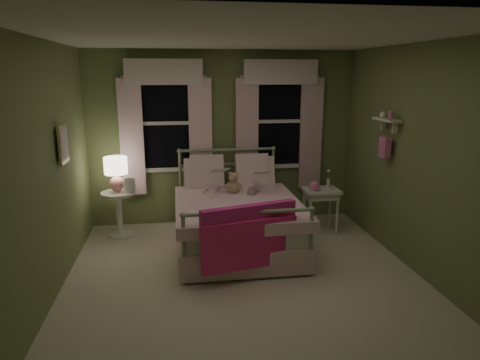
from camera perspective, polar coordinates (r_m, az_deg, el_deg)
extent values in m
plane|color=beige|center=(4.92, 0.73, -13.30)|extent=(4.20, 4.20, 0.00)
plane|color=white|center=(4.39, 0.84, 18.48)|extent=(4.20, 4.20, 0.00)
plane|color=#6B814D|center=(6.52, -2.23, 5.56)|extent=(4.00, 0.00, 4.00)
plane|color=#6B814D|center=(2.52, 8.64, -8.54)|extent=(4.00, 0.00, 4.00)
plane|color=#6B814D|center=(4.60, -24.61, 0.71)|extent=(0.00, 4.20, 4.20)
plane|color=#6B814D|center=(5.19, 23.17, 2.23)|extent=(0.00, 4.20, 4.20)
cube|color=white|center=(5.66, -0.48, -4.92)|extent=(1.44, 1.94, 0.26)
cube|color=white|center=(5.75, -0.48, -7.19)|extent=(1.54, 2.02, 0.30)
cube|color=white|center=(5.47, -0.27, -3.64)|extent=(1.58, 1.75, 0.14)
cylinder|color=#9EB793|center=(5.65, -7.46, -6.37)|extent=(0.04, 1.90, 0.04)
cylinder|color=#9EB793|center=(5.84, 6.27, -5.68)|extent=(0.04, 1.90, 0.04)
cylinder|color=#9EB793|center=(6.50, -7.91, -1.14)|extent=(0.04, 0.04, 1.15)
cylinder|color=#9EB793|center=(6.66, 4.39, -0.67)|extent=(0.04, 0.04, 1.15)
sphere|color=#9EB793|center=(6.37, -8.09, 3.86)|extent=(0.07, 0.07, 0.07)
sphere|color=#9EB793|center=(6.54, 4.48, 4.21)|extent=(0.07, 0.07, 0.07)
cylinder|color=#9EB793|center=(6.42, -1.72, 4.06)|extent=(1.42, 0.04, 0.04)
cylinder|color=#9EB793|center=(6.46, -1.71, 2.14)|extent=(1.38, 0.03, 0.03)
cylinder|color=#9EB793|center=(4.72, -7.47, -9.31)|extent=(0.04, 0.04, 0.80)
cylinder|color=#9EB793|center=(4.94, 9.41, -8.29)|extent=(0.04, 0.04, 0.80)
sphere|color=#9EB793|center=(4.57, -7.63, -4.71)|extent=(0.07, 0.07, 0.07)
sphere|color=#9EB793|center=(4.80, 9.60, -3.87)|extent=(0.07, 0.07, 0.07)
cylinder|color=#9EB793|center=(4.63, 1.20, -4.33)|extent=(1.42, 0.04, 0.04)
cube|color=white|center=(6.19, -4.89, 0.34)|extent=(0.55, 0.32, 0.57)
cube|color=white|center=(6.28, 2.04, 0.58)|extent=(0.55, 0.32, 0.57)
cube|color=white|center=(6.18, -4.44, 1.07)|extent=(0.48, 0.30, 0.51)
cube|color=white|center=(6.26, 1.60, 1.28)|extent=(0.48, 0.30, 0.51)
cube|color=#D52988|center=(4.66, 1.20, -5.26)|extent=(1.09, 0.38, 0.32)
cube|color=#F02F7F|center=(4.69, 1.33, -8.65)|extent=(1.08, 0.27, 0.55)
imported|color=#F7D1DD|center=(5.91, -3.80, 1.50)|extent=(0.31, 0.21, 0.82)
imported|color=#F7D1DD|center=(6.00, 1.55, 0.98)|extent=(0.38, 0.32, 0.67)
imported|color=beige|center=(5.67, -3.58, 0.79)|extent=(0.21, 0.14, 0.26)
imported|color=beige|center=(5.76, 1.98, 0.57)|extent=(0.20, 0.12, 0.26)
sphere|color=tan|center=(5.85, -0.90, -0.92)|extent=(0.18, 0.18, 0.18)
sphere|color=tan|center=(5.80, -0.88, 0.36)|extent=(0.13, 0.13, 0.13)
sphere|color=tan|center=(5.78, -1.33, 0.88)|extent=(0.05, 0.05, 0.05)
sphere|color=tan|center=(5.79, -0.44, 0.91)|extent=(0.05, 0.05, 0.05)
sphere|color=tan|center=(5.81, -1.65, -0.84)|extent=(0.07, 0.07, 0.07)
sphere|color=tan|center=(5.83, -0.09, -0.78)|extent=(0.07, 0.07, 0.07)
sphere|color=#8C6B51|center=(5.75, -0.81, 0.19)|extent=(0.04, 0.04, 0.04)
cylinder|color=white|center=(6.22, -16.00, -1.73)|extent=(0.46, 0.46, 0.04)
cylinder|color=white|center=(6.30, -15.81, -4.44)|extent=(0.08, 0.08, 0.60)
cylinder|color=white|center=(6.40, -15.63, -7.04)|extent=(0.34, 0.34, 0.03)
sphere|color=#D57E80|center=(6.18, -16.09, -0.48)|extent=(0.21, 0.21, 0.21)
cylinder|color=pink|center=(6.15, -16.16, 0.60)|extent=(0.03, 0.03, 0.13)
cylinder|color=#FFEAC6|center=(6.12, -16.25, 1.88)|extent=(0.32, 0.32, 0.23)
imported|color=beige|center=(6.12, -15.18, -1.64)|extent=(0.22, 0.26, 0.02)
cube|color=white|center=(6.23, 10.78, -1.38)|extent=(0.50, 0.40, 0.04)
cube|color=white|center=(6.25, 10.75, -2.00)|extent=(0.44, 0.34, 0.08)
cylinder|color=white|center=(6.13, 9.33, -4.72)|extent=(0.04, 0.04, 0.60)
cylinder|color=white|center=(6.26, 12.83, -4.49)|extent=(0.04, 0.04, 0.60)
cylinder|color=white|center=(6.40, 8.51, -3.87)|extent=(0.04, 0.04, 0.60)
cylinder|color=white|center=(6.52, 11.88, -3.67)|extent=(0.04, 0.04, 0.60)
sphere|color=pink|center=(6.18, 9.93, -0.71)|extent=(0.14, 0.14, 0.14)
cube|color=pink|center=(6.10, 10.19, -1.10)|extent=(0.10, 0.05, 0.04)
cylinder|color=white|center=(6.30, 11.70, -0.43)|extent=(0.05, 0.05, 0.14)
cylinder|color=#4C7F3F|center=(6.27, 11.75, 0.55)|extent=(0.01, 0.01, 0.12)
sphere|color=pink|center=(6.25, 11.78, 1.17)|extent=(0.06, 0.06, 0.06)
cube|color=black|center=(6.44, -9.83, 7.50)|extent=(0.76, 0.02, 1.35)
cube|color=white|center=(6.38, -10.11, 13.73)|extent=(0.84, 0.05, 0.06)
cube|color=white|center=(6.53, -9.58, 1.37)|extent=(0.84, 0.05, 0.06)
cube|color=white|center=(6.44, -13.42, 7.32)|extent=(0.06, 0.05, 1.40)
cube|color=white|center=(6.42, -6.24, 7.60)|extent=(0.06, 0.05, 1.40)
cube|color=white|center=(6.42, -9.84, 7.48)|extent=(0.76, 0.04, 0.05)
cube|color=white|center=(6.43, -14.25, 5.47)|extent=(0.34, 0.06, 1.70)
cube|color=white|center=(6.41, -5.28, 5.81)|extent=(0.34, 0.06, 1.70)
cube|color=white|center=(6.32, -10.13, 14.00)|extent=(1.10, 0.08, 0.36)
cylinder|color=white|center=(6.36, -10.10, 13.46)|extent=(1.20, 0.03, 0.03)
cube|color=black|center=(6.63, 5.16, 7.82)|extent=(0.76, 0.02, 1.35)
cube|color=white|center=(6.57, 5.34, 13.88)|extent=(0.84, 0.05, 0.06)
cube|color=white|center=(6.72, 5.07, 1.86)|extent=(0.84, 0.05, 0.06)
cube|color=white|center=(6.52, 1.75, 7.77)|extent=(0.06, 0.05, 1.40)
cube|color=white|center=(6.71, 8.55, 7.80)|extent=(0.06, 0.05, 1.40)
cube|color=white|center=(6.61, 5.20, 7.80)|extent=(0.76, 0.04, 0.05)
cube|color=silver|center=(6.49, 0.94, 5.96)|extent=(0.34, 0.06, 1.70)
cube|color=silver|center=(6.72, 9.42, 6.06)|extent=(0.34, 0.06, 1.70)
cube|color=white|center=(6.50, 5.49, 14.14)|extent=(1.10, 0.08, 0.36)
cylinder|color=white|center=(6.54, 5.39, 13.62)|extent=(1.20, 0.03, 0.03)
cube|color=white|center=(5.68, 18.93, 7.62)|extent=(0.15, 0.50, 0.03)
cube|color=white|center=(5.57, 19.93, 6.61)|extent=(0.06, 0.03, 0.14)
cube|color=white|center=(5.84, 18.55, 7.02)|extent=(0.06, 0.03, 0.14)
cylinder|color=pink|center=(5.58, 19.45, 8.21)|extent=(0.06, 0.06, 0.10)
sphere|color=white|center=(5.76, 18.51, 8.24)|extent=(0.08, 0.08, 0.08)
cube|color=pink|center=(5.73, 18.74, 4.14)|extent=(0.08, 0.18, 0.26)
cube|color=beige|center=(5.12, -22.52, 4.44)|extent=(0.03, 0.32, 0.42)
cube|color=silver|center=(5.12, -22.36, 4.45)|extent=(0.01, 0.25, 0.34)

